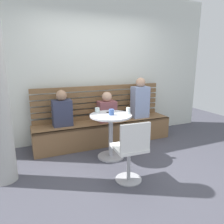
{
  "coord_description": "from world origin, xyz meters",
  "views": [
    {
      "loc": [
        -1.46,
        -2.53,
        1.59
      ],
      "look_at": [
        -0.07,
        0.66,
        0.75
      ],
      "focal_mm": 34.26,
      "sensor_mm": 36.0,
      "label": 1
    }
  ],
  "objects_px": {
    "white_chair": "(131,150)",
    "person_adult": "(140,100)",
    "person_child_middle": "(107,109)",
    "booth_bench": "(105,132)",
    "phone_on_table": "(110,113)",
    "cafe_table": "(111,128)",
    "plate_small": "(104,118)",
    "cup_mug_blue": "(111,112)",
    "cup_glass_short": "(97,110)",
    "person_child_left": "(62,110)",
    "cup_water_clear": "(128,111)"
  },
  "relations": [
    {
      "from": "person_adult",
      "to": "person_child_middle",
      "type": "distance_m",
      "value": 0.75
    },
    {
      "from": "white_chair",
      "to": "cafe_table",
      "type": "bearing_deg",
      "value": 85.75
    },
    {
      "from": "cafe_table",
      "to": "person_child_middle",
      "type": "height_order",
      "value": "person_child_middle"
    },
    {
      "from": "person_child_middle",
      "to": "plate_small",
      "type": "xyz_separation_m",
      "value": [
        -0.36,
        -0.78,
        0.05
      ]
    },
    {
      "from": "white_chair",
      "to": "person_adult",
      "type": "distance_m",
      "value": 1.8
    },
    {
      "from": "person_adult",
      "to": "cup_glass_short",
      "type": "relative_size",
      "value": 10.23
    },
    {
      "from": "white_chair",
      "to": "cup_glass_short",
      "type": "bearing_deg",
      "value": 94.63
    },
    {
      "from": "person_child_middle",
      "to": "cup_mug_blue",
      "type": "bearing_deg",
      "value": -105.9
    },
    {
      "from": "booth_bench",
      "to": "phone_on_table",
      "type": "height_order",
      "value": "phone_on_table"
    },
    {
      "from": "white_chair",
      "to": "person_adult",
      "type": "height_order",
      "value": "person_adult"
    },
    {
      "from": "white_chair",
      "to": "cup_glass_short",
      "type": "relative_size",
      "value": 10.63
    },
    {
      "from": "white_chair",
      "to": "cup_mug_blue",
      "type": "xyz_separation_m",
      "value": [
        0.06,
        0.79,
        0.32
      ]
    },
    {
      "from": "person_child_left",
      "to": "plate_small",
      "type": "bearing_deg",
      "value": -60.4
    },
    {
      "from": "white_chair",
      "to": "cup_mug_blue",
      "type": "bearing_deg",
      "value": 85.48
    },
    {
      "from": "cup_mug_blue",
      "to": "phone_on_table",
      "type": "height_order",
      "value": "cup_mug_blue"
    },
    {
      "from": "booth_bench",
      "to": "person_child_left",
      "type": "relative_size",
      "value": 4.16
    },
    {
      "from": "person_adult",
      "to": "cup_water_clear",
      "type": "bearing_deg",
      "value": -131.91
    },
    {
      "from": "booth_bench",
      "to": "plate_small",
      "type": "relative_size",
      "value": 15.88
    },
    {
      "from": "cafe_table",
      "to": "cup_glass_short",
      "type": "relative_size",
      "value": 9.25
    },
    {
      "from": "phone_on_table",
      "to": "cup_water_clear",
      "type": "bearing_deg",
      "value": -48.08
    },
    {
      "from": "plate_small",
      "to": "cafe_table",
      "type": "bearing_deg",
      "value": 39.59
    },
    {
      "from": "person_child_middle",
      "to": "person_child_left",
      "type": "bearing_deg",
      "value": 175.89
    },
    {
      "from": "cafe_table",
      "to": "plate_small",
      "type": "height_order",
      "value": "plate_small"
    },
    {
      "from": "white_chair",
      "to": "plate_small",
      "type": "relative_size",
      "value": 5.0
    },
    {
      "from": "cafe_table",
      "to": "person_child_middle",
      "type": "bearing_deg",
      "value": 73.38
    },
    {
      "from": "white_chair",
      "to": "person_child_left",
      "type": "relative_size",
      "value": 1.31
    },
    {
      "from": "cup_glass_short",
      "to": "booth_bench",
      "type": "bearing_deg",
      "value": 55.09
    },
    {
      "from": "person_child_middle",
      "to": "cup_glass_short",
      "type": "xyz_separation_m",
      "value": [
        -0.33,
        -0.39,
        0.09
      ]
    },
    {
      "from": "plate_small",
      "to": "cup_water_clear",
      "type": "bearing_deg",
      "value": 8.15
    },
    {
      "from": "cup_glass_short",
      "to": "plate_small",
      "type": "height_order",
      "value": "cup_glass_short"
    },
    {
      "from": "person_child_middle",
      "to": "cup_mug_blue",
      "type": "xyz_separation_m",
      "value": [
        -0.19,
        -0.65,
        0.1
      ]
    },
    {
      "from": "booth_bench",
      "to": "phone_on_table",
      "type": "distance_m",
      "value": 0.77
    },
    {
      "from": "cup_mug_blue",
      "to": "plate_small",
      "type": "distance_m",
      "value": 0.22
    },
    {
      "from": "person_child_left",
      "to": "plate_small",
      "type": "xyz_separation_m",
      "value": [
        0.48,
        -0.84,
        0.02
      ]
    },
    {
      "from": "person_child_middle",
      "to": "cup_mug_blue",
      "type": "height_order",
      "value": "person_child_middle"
    },
    {
      "from": "white_chair",
      "to": "person_child_left",
      "type": "distance_m",
      "value": 1.64
    },
    {
      "from": "cafe_table",
      "to": "cup_mug_blue",
      "type": "distance_m",
      "value": 0.27
    },
    {
      "from": "cafe_table",
      "to": "phone_on_table",
      "type": "height_order",
      "value": "phone_on_table"
    },
    {
      "from": "person_adult",
      "to": "person_child_middle",
      "type": "bearing_deg",
      "value": -178.38
    },
    {
      "from": "person_child_middle",
      "to": "phone_on_table",
      "type": "xyz_separation_m",
      "value": [
        -0.15,
        -0.52,
        0.05
      ]
    },
    {
      "from": "person_child_left",
      "to": "cup_glass_short",
      "type": "distance_m",
      "value": 0.68
    },
    {
      "from": "cafe_table",
      "to": "plate_small",
      "type": "relative_size",
      "value": 4.35
    },
    {
      "from": "plate_small",
      "to": "phone_on_table",
      "type": "distance_m",
      "value": 0.33
    },
    {
      "from": "white_chair",
      "to": "person_child_middle",
      "type": "height_order",
      "value": "person_child_middle"
    },
    {
      "from": "person_adult",
      "to": "plate_small",
      "type": "distance_m",
      "value": 1.37
    },
    {
      "from": "booth_bench",
      "to": "person_adult",
      "type": "height_order",
      "value": "person_adult"
    },
    {
      "from": "booth_bench",
      "to": "person_child_middle",
      "type": "bearing_deg",
      "value": -34.57
    },
    {
      "from": "white_chair",
      "to": "phone_on_table",
      "type": "distance_m",
      "value": 0.97
    },
    {
      "from": "cafe_table",
      "to": "white_chair",
      "type": "bearing_deg",
      "value": -94.25
    },
    {
      "from": "person_adult",
      "to": "white_chair",
      "type": "bearing_deg",
      "value": -124.1
    }
  ]
}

